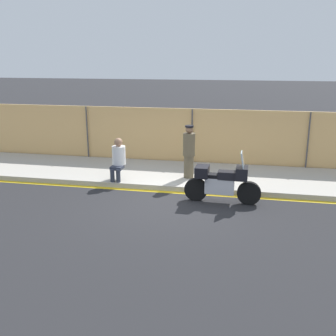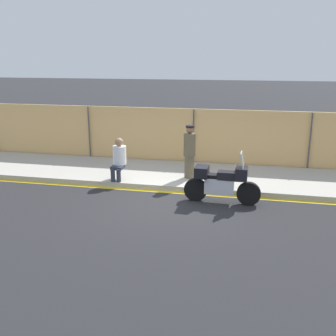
# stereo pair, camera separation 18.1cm
# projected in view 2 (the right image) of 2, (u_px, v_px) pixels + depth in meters

# --- Properties ---
(ground_plane) EXTENTS (120.00, 120.00, 0.00)m
(ground_plane) POSITION_uv_depth(u_px,v_px,m) (172.00, 203.00, 10.95)
(ground_plane) COLOR #262628
(sidewalk) EXTENTS (30.12, 2.99, 0.16)m
(sidewalk) POSITION_uv_depth(u_px,v_px,m) (186.00, 175.00, 13.20)
(sidewalk) COLOR #ADA89E
(sidewalk) RESTS_ON ground_plane
(curb_paint_stripe) EXTENTS (30.12, 0.18, 0.01)m
(curb_paint_stripe) POSITION_uv_depth(u_px,v_px,m) (178.00, 193.00, 11.73)
(curb_paint_stripe) COLOR gold
(curb_paint_stripe) RESTS_ON ground_plane
(storefront_fence) EXTENTS (28.62, 0.17, 2.11)m
(storefront_fence) POSITION_uv_depth(u_px,v_px,m) (194.00, 138.00, 14.43)
(storefront_fence) COLOR #E5B26B
(storefront_fence) RESTS_ON ground_plane
(motorcycle) EXTENTS (2.12, 0.53, 1.47)m
(motorcycle) POSITION_uv_depth(u_px,v_px,m) (221.00, 182.00, 10.79)
(motorcycle) COLOR black
(motorcycle) RESTS_ON ground_plane
(officer_standing) EXTENTS (0.38, 0.38, 1.70)m
(officer_standing) POSITION_uv_depth(u_px,v_px,m) (190.00, 151.00, 12.45)
(officer_standing) COLOR brown
(officer_standing) RESTS_ON sidewalk
(person_seated_on_curb) EXTENTS (0.43, 0.69, 1.31)m
(person_seated_on_curb) POSITION_uv_depth(u_px,v_px,m) (119.00, 157.00, 12.40)
(person_seated_on_curb) COLOR #2D3342
(person_seated_on_curb) RESTS_ON sidewalk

